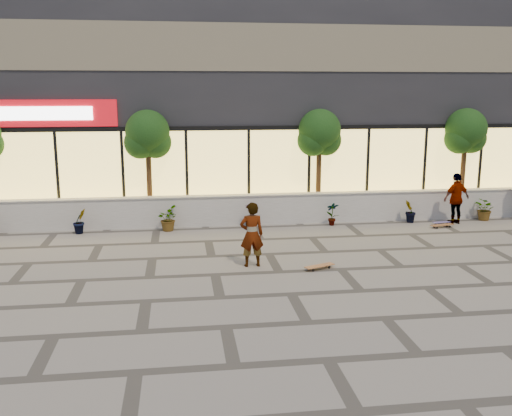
{
  "coord_description": "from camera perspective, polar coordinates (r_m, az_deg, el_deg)",
  "views": [
    {
      "loc": [
        -2.46,
        -12.09,
        4.57
      ],
      "look_at": [
        -0.34,
        3.49,
        1.3
      ],
      "focal_mm": 40.0,
      "sensor_mm": 36.0,
      "label": 1
    }
  ],
  "objects": [
    {
      "name": "tree_east",
      "position": [
        22.44,
        20.23,
        6.98
      ],
      "size": [
        1.6,
        1.5,
        3.92
      ],
      "color": "#472C19",
      "rests_on": "ground"
    },
    {
      "name": "shrub_b",
      "position": [
        19.28,
        -17.22,
        -1.27
      ],
      "size": [
        0.57,
        0.57,
        0.81
      ],
      "primitive_type": "imported",
      "rotation": [
        0.0,
        0.0,
        0.82
      ],
      "color": "#163C13",
      "rests_on": "ground"
    },
    {
      "name": "shrub_d",
      "position": [
        19.15,
        -0.47,
        -0.82
      ],
      "size": [
        0.64,
        0.64,
        0.81
      ],
      "primitive_type": "imported",
      "rotation": [
        0.0,
        0.0,
        2.46
      ],
      "color": "#163C13",
      "rests_on": "ground"
    },
    {
      "name": "skateboard_center",
      "position": [
        14.95,
        6.37,
        -5.78
      ],
      "size": [
        0.86,
        0.52,
        0.1
      ],
      "rotation": [
        0.0,
        0.0,
        0.39
      ],
      "color": "#9D5F33",
      "rests_on": "ground"
    },
    {
      "name": "skateboard_right_near",
      "position": [
        20.26,
        18.12,
        -1.64
      ],
      "size": [
        0.87,
        0.39,
        0.1
      ],
      "rotation": [
        0.0,
        0.0,
        0.22
      ],
      "color": "brown",
      "rests_on": "ground"
    },
    {
      "name": "skater_right_near",
      "position": [
        20.85,
        19.4,
        0.89
      ],
      "size": [
        1.12,
        0.69,
        1.77
      ],
      "primitive_type": "imported",
      "rotation": [
        0.0,
        0.0,
        3.4
      ],
      "color": "silver",
      "rests_on": "ground"
    },
    {
      "name": "planter_wall",
      "position": [
        19.67,
        -0.38,
        -0.13
      ],
      "size": [
        22.0,
        0.42,
        1.04
      ],
      "color": "white",
      "rests_on": "ground"
    },
    {
      "name": "tree_mideast",
      "position": [
        20.47,
        6.37,
        7.23
      ],
      "size": [
        1.6,
        1.5,
        3.92
      ],
      "color": "#472C19",
      "rests_on": "ground"
    },
    {
      "name": "tree_midwest",
      "position": [
        19.88,
        -10.79,
        6.97
      ],
      "size": [
        1.6,
        1.5,
        3.92
      ],
      "color": "#472C19",
      "rests_on": "ground"
    },
    {
      "name": "shrub_c",
      "position": [
        19.01,
        -8.87,
        -1.05
      ],
      "size": [
        0.68,
        0.77,
        0.81
      ],
      "primitive_type": "imported",
      "rotation": [
        0.0,
        0.0,
        1.64
      ],
      "color": "#163C13",
      "rests_on": "ground"
    },
    {
      "name": "shrub_e",
      "position": [
        19.69,
        7.64,
        -0.57
      ],
      "size": [
        0.46,
        0.35,
        0.81
      ],
      "primitive_type": "imported",
      "rotation": [
        0.0,
        0.0,
        3.28
      ],
      "color": "#163C13",
      "rests_on": "ground"
    },
    {
      "name": "skater_center",
      "position": [
        14.91,
        -0.43,
        -2.66
      ],
      "size": [
        0.65,
        0.44,
        1.72
      ],
      "primitive_type": "imported",
      "rotation": [
        0.0,
        0.0,
        3.19
      ],
      "color": "silver",
      "rests_on": "ground"
    },
    {
      "name": "shrub_f",
      "position": [
        20.6,
        15.17,
        -0.33
      ],
      "size": [
        0.55,
        0.57,
        0.81
      ],
      "primitive_type": "imported",
      "rotation": [
        0.0,
        0.0,
        4.1
      ],
      "color": "#163C13",
      "rests_on": "ground"
    },
    {
      "name": "shrub_g",
      "position": [
        21.84,
        21.96,
        -0.11
      ],
      "size": [
        0.77,
        0.84,
        0.81
      ],
      "primitive_type": "imported",
      "rotation": [
        0.0,
        0.0,
        4.92
      ],
      "color": "#163C13",
      "rests_on": "ground"
    },
    {
      "name": "skateboard_right_far",
      "position": [
        20.76,
        18.14,
        -1.36
      ],
      "size": [
        0.72,
        0.29,
        0.08
      ],
      "rotation": [
        0.0,
        0.0,
        0.16
      ],
      "color": "#63559C",
      "rests_on": "ground"
    },
    {
      "name": "retail_building",
      "position": [
        24.7,
        -2.06,
        10.99
      ],
      "size": [
        24.0,
        9.17,
        8.5
      ],
      "color": "#24252A",
      "rests_on": "ground"
    },
    {
      "name": "ground",
      "position": [
        13.16,
        3.56,
        -8.6
      ],
      "size": [
        80.0,
        80.0,
        0.0
      ],
      "primitive_type": "plane",
      "color": "gray",
      "rests_on": "ground"
    }
  ]
}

